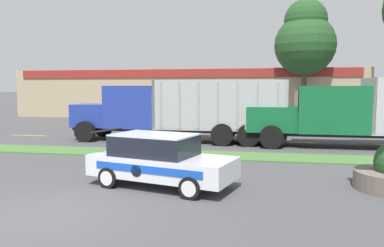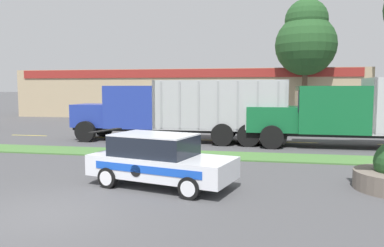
{
  "view_description": "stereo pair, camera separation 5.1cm",
  "coord_description": "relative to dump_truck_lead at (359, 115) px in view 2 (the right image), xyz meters",
  "views": [
    {
      "loc": [
        4.91,
        -7.68,
        2.92
      ],
      "look_at": [
        1.92,
        8.15,
        1.42
      ],
      "focal_mm": 35.0,
      "sensor_mm": 36.0,
      "label": 1
    },
    {
      "loc": [
        4.96,
        -7.68,
        2.92
      ],
      "look_at": [
        1.92,
        8.15,
        1.42
      ],
      "focal_mm": 35.0,
      "sensor_mm": 36.0,
      "label": 2
    }
  ],
  "objects": [
    {
      "name": "ground_plane",
      "position": [
        -9.61,
        -11.93,
        -1.62
      ],
      "size": [
        600.0,
        600.0,
        0.0
      ],
      "primitive_type": "plane",
      "color": "#474749"
    },
    {
      "name": "grass_verge",
      "position": [
        -9.61,
        -3.63,
        -1.59
      ],
      "size": [
        120.0,
        1.98,
        0.06
      ],
      "primitive_type": "cube",
      "color": "#477538",
      "rests_on": "ground_plane"
    },
    {
      "name": "centre_line_2",
      "position": [
        -19.11,
        1.36,
        -1.62
      ],
      "size": [
        2.4,
        0.14,
        0.01
      ],
      "primitive_type": "cube",
      "color": "yellow",
      "rests_on": "ground_plane"
    },
    {
      "name": "centre_line_3",
      "position": [
        -13.71,
        1.36,
        -1.62
      ],
      "size": [
        2.4,
        0.14,
        0.01
      ],
      "primitive_type": "cube",
      "color": "yellow",
      "rests_on": "ground_plane"
    },
    {
      "name": "centre_line_4",
      "position": [
        -8.31,
        1.36,
        -1.62
      ],
      "size": [
        2.4,
        0.14,
        0.01
      ],
      "primitive_type": "cube",
      "color": "yellow",
      "rests_on": "ground_plane"
    },
    {
      "name": "centre_line_5",
      "position": [
        -2.91,
        1.36,
        -1.62
      ],
      "size": [
        2.4,
        0.14,
        0.01
      ],
      "primitive_type": "cube",
      "color": "yellow",
      "rests_on": "ground_plane"
    },
    {
      "name": "dump_truck_lead",
      "position": [
        0.0,
        0.0,
        0.0
      ],
      "size": [
        12.95,
        2.64,
        3.45
      ],
      "color": "black",
      "rests_on": "ground_plane"
    },
    {
      "name": "dump_truck_mid",
      "position": [
        -10.36,
        0.54,
        -0.01
      ],
      "size": [
        11.92,
        2.72,
        3.37
      ],
      "color": "black",
      "rests_on": "ground_plane"
    },
    {
      "name": "rally_car",
      "position": [
        -7.7,
        -8.93,
        -0.81
      ],
      "size": [
        4.65,
        2.84,
        1.6
      ],
      "color": "silver",
      "rests_on": "ground_plane"
    },
    {
      "name": "store_building_backdrop",
      "position": [
        -12.6,
        21.55,
        0.8
      ],
      "size": [
        34.83,
        12.1,
        4.84
      ],
      "color": "tan",
      "rests_on": "ground_plane"
    },
    {
      "name": "tree_behind_centre",
      "position": [
        -1.13,
        14.79,
        5.61
      ],
      "size": [
        5.28,
        5.28,
        10.68
      ],
      "color": "brown",
      "rests_on": "ground_plane"
    }
  ]
}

